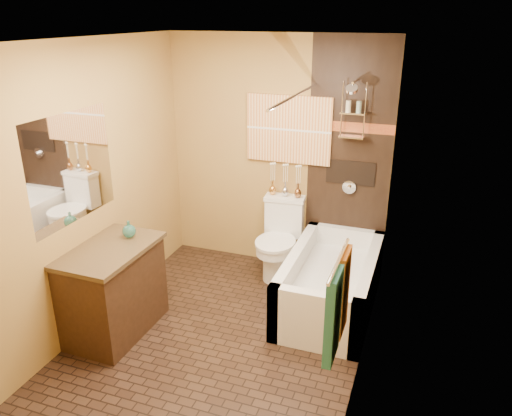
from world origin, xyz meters
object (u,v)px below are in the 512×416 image
at_px(bathtub, 331,287).
at_px(toilet, 279,239).
at_px(sunset_painting, 289,129).
at_px(vanity, 114,290).

xyz_separation_m(bathtub, toilet, (-0.66, 0.45, 0.21)).
xyz_separation_m(sunset_painting, bathtub, (0.66, -0.73, -1.33)).
bearing_deg(sunset_painting, vanity, -121.23).
height_order(sunset_painting, toilet, sunset_painting).
height_order(sunset_painting, vanity, sunset_painting).
xyz_separation_m(toilet, vanity, (-1.06, -1.47, -0.01)).
xyz_separation_m(bathtub, vanity, (-1.72, -1.02, 0.19)).
bearing_deg(sunset_painting, toilet, -90.00).
distance_m(bathtub, toilet, 0.83).
bearing_deg(vanity, sunset_painting, 59.76).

